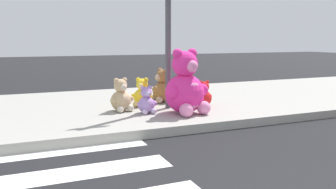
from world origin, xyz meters
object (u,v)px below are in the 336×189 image
sign_pole (168,18)px  plush_pink_large (186,88)px  plush_red (203,96)px  plush_lavender (147,102)px  plush_tan (121,98)px  plush_brown (162,89)px  plush_yellow (142,95)px

sign_pole → plush_pink_large: (0.10, -0.58, -1.24)m
plush_red → plush_pink_large: bearing=-141.6°
plush_lavender → plush_tan: (-0.36, 0.37, 0.05)m
plush_lavender → plush_pink_large: bearing=-23.4°
plush_lavender → plush_brown: size_ratio=0.69×
plush_pink_large → plush_tan: (-1.01, 0.65, -0.22)m
sign_pole → plush_lavender: sign_pole is taller
plush_pink_large → plush_brown: plush_pink_large is taller
plush_lavender → plush_brown: 1.17m
plush_red → plush_tan: size_ratio=0.83×
plush_yellow → plush_tan: plush_tan is taller
plush_tan → plush_brown: (1.04, 0.58, 0.04)m
plush_pink_large → plush_tan: plush_pink_large is taller
plush_yellow → plush_brown: (0.54, 0.27, 0.06)m
sign_pole → plush_pink_large: bearing=-80.6°
plush_pink_large → plush_brown: 1.24m
plush_red → plush_lavender: bearing=-170.1°
plush_red → plush_yellow: size_ratio=0.90×
plush_red → plush_lavender: size_ratio=1.04×
plush_red → plush_brown: bearing=129.1°
sign_pole → plush_tan: sign_pole is taller
plush_pink_large → plush_red: size_ratio=2.26×
sign_pole → plush_red: sign_pole is taller
plush_brown → plush_pink_large: bearing=-91.7°
sign_pole → plush_yellow: (-0.40, 0.38, -1.47)m
plush_red → plush_yellow: plush_yellow is taller
plush_yellow → plush_lavender: bearing=-101.7°
sign_pole → plush_pink_large: sign_pole is taller
plush_pink_large → plush_tan: 1.22m
sign_pole → plush_tan: bearing=175.8°
plush_lavender → plush_tan: bearing=134.5°
plush_yellow → plush_tan: (-0.51, -0.31, 0.02)m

